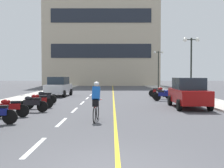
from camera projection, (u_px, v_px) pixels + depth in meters
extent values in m
plane|color=#47474C|center=(112.00, 96.00, 26.49)|extent=(140.00, 140.00, 0.00)
cube|color=#B7B2A8|center=(45.00, 93.00, 29.51)|extent=(2.40, 72.00, 0.12)
cube|color=#B7B2A8|center=(178.00, 93.00, 29.47)|extent=(2.40, 72.00, 0.12)
cube|color=silver|center=(36.00, 147.00, 7.51)|extent=(0.14, 2.20, 0.01)
cube|color=silver|center=(62.00, 122.00, 11.51)|extent=(0.14, 2.20, 0.01)
cube|color=silver|center=(75.00, 110.00, 15.50)|extent=(0.14, 2.20, 0.01)
cube|color=silver|center=(83.00, 103.00, 19.50)|extent=(0.14, 2.20, 0.01)
cube|color=silver|center=(88.00, 98.00, 23.50)|extent=(0.14, 2.20, 0.01)
cube|color=silver|center=(92.00, 95.00, 27.50)|extent=(0.14, 2.20, 0.01)
cube|color=silver|center=(94.00, 92.00, 31.50)|extent=(0.14, 2.20, 0.01)
cube|color=silver|center=(96.00, 90.00, 35.49)|extent=(0.14, 2.20, 0.01)
cube|color=silver|center=(98.00, 89.00, 39.49)|extent=(0.14, 2.20, 0.01)
cube|color=silver|center=(99.00, 88.00, 43.49)|extent=(0.14, 2.20, 0.01)
cube|color=silver|center=(101.00, 87.00, 47.49)|extent=(0.14, 2.20, 0.01)
cube|color=silver|center=(101.00, 86.00, 51.49)|extent=(0.14, 2.20, 0.01)
cube|color=gold|center=(114.00, 94.00, 29.49)|extent=(0.12, 66.00, 0.01)
cube|color=#BCAD93|center=(103.00, 31.00, 54.38)|extent=(21.91, 8.48, 21.50)
cube|color=#1E232D|center=(102.00, 51.00, 50.23)|extent=(18.40, 0.10, 2.58)
cube|color=#1E232D|center=(102.00, 15.00, 50.02)|extent=(18.40, 0.10, 2.58)
cylinder|color=black|center=(192.00, 67.00, 23.86)|extent=(0.14, 0.14, 5.10)
cylinder|color=black|center=(192.00, 40.00, 23.78)|extent=(1.10, 0.08, 0.08)
sphere|color=white|center=(186.00, 40.00, 23.79)|extent=(0.36, 0.36, 0.36)
sphere|color=white|center=(199.00, 40.00, 23.78)|extent=(0.36, 0.36, 0.36)
cylinder|color=black|center=(159.00, 69.00, 40.99)|extent=(0.14, 0.14, 5.45)
cylinder|color=black|center=(159.00, 52.00, 40.90)|extent=(1.10, 0.08, 0.08)
sphere|color=white|center=(156.00, 52.00, 40.91)|extent=(0.36, 0.36, 0.36)
sphere|color=white|center=(163.00, 52.00, 40.90)|extent=(0.36, 0.36, 0.36)
cylinder|color=black|center=(171.00, 100.00, 17.94)|extent=(0.24, 0.65, 0.64)
cylinder|color=black|center=(197.00, 100.00, 17.89)|extent=(0.24, 0.65, 0.64)
cylinder|color=black|center=(180.00, 105.00, 15.15)|extent=(0.24, 0.65, 0.64)
cylinder|color=black|center=(211.00, 105.00, 15.10)|extent=(0.24, 0.65, 0.64)
cube|color=maroon|center=(189.00, 96.00, 16.51)|extent=(1.82, 4.25, 0.80)
cube|color=#1E2833|center=(189.00, 84.00, 16.48)|extent=(1.62, 2.24, 0.70)
cylinder|color=black|center=(55.00, 92.00, 27.23)|extent=(0.26, 0.65, 0.64)
cylinder|color=black|center=(72.00, 92.00, 27.12)|extent=(0.26, 0.65, 0.64)
cylinder|color=black|center=(46.00, 94.00, 24.44)|extent=(0.26, 0.65, 0.64)
cylinder|color=black|center=(65.00, 94.00, 24.33)|extent=(0.26, 0.65, 0.64)
cube|color=#B7B7BC|center=(59.00, 89.00, 25.76)|extent=(1.96, 4.30, 0.80)
cube|color=#1E2833|center=(59.00, 81.00, 25.74)|extent=(1.69, 2.29, 0.70)
cylinder|color=black|center=(11.00, 117.00, 10.98)|extent=(0.61, 0.14, 0.60)
cube|color=black|center=(3.00, 107.00, 10.95)|extent=(0.45, 0.27, 0.10)
cylinder|color=black|center=(23.00, 111.00, 12.87)|extent=(0.61, 0.22, 0.60)
cube|color=maroon|center=(11.00, 106.00, 12.75)|extent=(0.94, 0.46, 0.28)
ellipsoid|color=maroon|center=(7.00, 102.00, 12.71)|extent=(0.48, 0.33, 0.22)
cube|color=black|center=(17.00, 102.00, 12.80)|extent=(0.48, 0.33, 0.10)
cylinder|color=black|center=(23.00, 106.00, 14.64)|extent=(0.61, 0.14, 0.60)
cylinder|color=black|center=(43.00, 107.00, 14.57)|extent=(0.61, 0.14, 0.60)
cube|color=black|center=(33.00, 102.00, 14.60)|extent=(0.92, 0.34, 0.28)
ellipsoid|color=black|center=(29.00, 98.00, 14.61)|extent=(0.45, 0.27, 0.22)
cube|color=black|center=(38.00, 99.00, 14.58)|extent=(0.45, 0.27, 0.10)
cylinder|color=silver|center=(23.00, 95.00, 14.62)|extent=(0.07, 0.60, 0.03)
cylinder|color=black|center=(30.00, 104.00, 15.95)|extent=(0.60, 0.29, 0.60)
cylinder|color=black|center=(49.00, 103.00, 16.32)|extent=(0.60, 0.29, 0.60)
cube|color=maroon|center=(39.00, 100.00, 16.13)|extent=(0.94, 0.56, 0.28)
ellipsoid|color=maroon|center=(36.00, 96.00, 16.06)|extent=(0.49, 0.37, 0.22)
cube|color=black|center=(44.00, 96.00, 16.20)|extent=(0.49, 0.37, 0.10)
cylinder|color=silver|center=(30.00, 94.00, 15.94)|extent=(0.23, 0.58, 0.03)
cylinder|color=black|center=(37.00, 99.00, 18.90)|extent=(0.60, 0.13, 0.60)
cylinder|color=black|center=(53.00, 100.00, 18.84)|extent=(0.60, 0.13, 0.60)
cube|color=black|center=(45.00, 96.00, 18.87)|extent=(0.91, 0.33, 0.28)
ellipsoid|color=black|center=(42.00, 93.00, 18.87)|extent=(0.45, 0.26, 0.22)
cube|color=black|center=(49.00, 93.00, 18.85)|extent=(0.45, 0.26, 0.10)
cylinder|color=silver|center=(37.00, 91.00, 18.89)|extent=(0.06, 0.60, 0.03)
cylinder|color=black|center=(172.00, 97.00, 20.91)|extent=(0.60, 0.14, 0.60)
cylinder|color=black|center=(158.00, 97.00, 20.98)|extent=(0.60, 0.14, 0.60)
cube|color=navy|center=(165.00, 94.00, 20.94)|extent=(0.92, 0.33, 0.28)
ellipsoid|color=navy|center=(168.00, 91.00, 20.92)|extent=(0.45, 0.27, 0.22)
cube|color=black|center=(162.00, 92.00, 20.95)|extent=(0.45, 0.27, 0.10)
cylinder|color=silver|center=(172.00, 89.00, 20.89)|extent=(0.07, 0.60, 0.03)
cylinder|color=black|center=(169.00, 95.00, 22.71)|extent=(0.60, 0.10, 0.60)
cylinder|color=black|center=(156.00, 95.00, 22.72)|extent=(0.60, 0.10, 0.60)
cube|color=#B2B2B7|center=(163.00, 93.00, 22.71)|extent=(0.90, 0.29, 0.28)
ellipsoid|color=#B2B2B7|center=(165.00, 90.00, 22.70)|extent=(0.44, 0.24, 0.22)
cube|color=black|center=(160.00, 90.00, 22.70)|extent=(0.44, 0.24, 0.10)
cylinder|color=silver|center=(169.00, 88.00, 22.69)|extent=(0.03, 0.60, 0.03)
cylinder|color=black|center=(165.00, 93.00, 25.16)|extent=(0.61, 0.17, 0.60)
cylinder|color=black|center=(153.00, 93.00, 25.29)|extent=(0.61, 0.17, 0.60)
cube|color=maroon|center=(159.00, 91.00, 25.22)|extent=(0.93, 0.38, 0.28)
ellipsoid|color=maroon|center=(161.00, 89.00, 25.19)|extent=(0.47, 0.29, 0.22)
cube|color=black|center=(156.00, 89.00, 25.24)|extent=(0.47, 0.29, 0.10)
cylinder|color=silver|center=(165.00, 87.00, 25.14)|extent=(0.10, 0.60, 0.03)
torus|color=black|center=(98.00, 112.00, 12.30)|extent=(0.09, 0.72, 0.72)
torus|color=black|center=(95.00, 115.00, 11.25)|extent=(0.09, 0.72, 0.72)
cylinder|color=red|center=(97.00, 106.00, 11.74)|extent=(0.11, 0.95, 0.04)
cube|color=black|center=(96.00, 101.00, 11.58)|extent=(0.11, 0.21, 0.06)
cylinder|color=red|center=(98.00, 100.00, 12.18)|extent=(0.42, 0.06, 0.03)
cube|color=black|center=(96.00, 103.00, 11.63)|extent=(0.27, 0.38, 0.28)
cube|color=blue|center=(97.00, 93.00, 11.77)|extent=(0.35, 0.48, 0.61)
sphere|color=beige|center=(97.00, 85.00, 11.89)|extent=(0.20, 0.20, 0.20)
ellipsoid|color=white|center=(97.00, 84.00, 11.89)|extent=(0.24, 0.26, 0.16)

